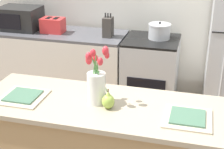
% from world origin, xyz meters
% --- Properties ---
extents(back_counter, '(1.68, 0.60, 0.90)m').
position_xyz_m(back_counter, '(-1.06, 1.60, 0.45)').
color(back_counter, silver).
rests_on(back_counter, ground_plane).
extents(stove_range, '(0.60, 0.61, 0.90)m').
position_xyz_m(stove_range, '(0.10, 1.60, 0.45)').
color(stove_range, '#B2B5B7').
rests_on(stove_range, ground_plane).
extents(flower_vase, '(0.17, 0.15, 0.42)m').
position_xyz_m(flower_vase, '(-0.05, 0.01, 1.05)').
color(flower_vase, silver).
rests_on(flower_vase, kitchen_island).
extents(pear_figurine, '(0.09, 0.09, 0.14)m').
position_xyz_m(pear_figurine, '(0.05, -0.05, 0.96)').
color(pear_figurine, '#9EBC47').
rests_on(pear_figurine, kitchen_island).
extents(plate_setting_left, '(0.31, 0.31, 0.02)m').
position_xyz_m(plate_setting_left, '(-0.58, -0.06, 0.91)').
color(plate_setting_left, beige).
rests_on(plate_setting_left, kitchen_island).
extents(plate_setting_right, '(0.31, 0.31, 0.02)m').
position_xyz_m(plate_setting_right, '(0.58, -0.06, 0.91)').
color(plate_setting_right, beige).
rests_on(plate_setting_right, kitchen_island).
extents(toaster, '(0.28, 0.18, 0.17)m').
position_xyz_m(toaster, '(-1.07, 1.57, 0.99)').
color(toaster, red).
rests_on(toaster, back_counter).
extents(cooking_pot, '(0.25, 0.25, 0.19)m').
position_xyz_m(cooking_pot, '(0.17, 1.64, 0.98)').
color(cooking_pot, '#B2B5B7').
rests_on(cooking_pot, stove_range).
extents(microwave, '(0.48, 0.37, 0.27)m').
position_xyz_m(microwave, '(-1.50, 1.60, 1.03)').
color(microwave, black).
rests_on(microwave, back_counter).
extents(knife_block, '(0.10, 0.14, 0.27)m').
position_xyz_m(knife_block, '(-0.40, 1.57, 1.01)').
color(knife_block, '#3D3833').
rests_on(knife_block, back_counter).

